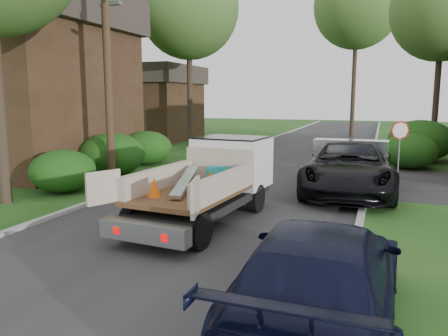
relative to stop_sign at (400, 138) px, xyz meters
name	(u,v)px	position (x,y,z in m)	size (l,w,h in m)	color
ground	(184,233)	(-5.20, -9.00, -1.78)	(120.00, 120.00, 0.00)	#194914
road	(276,171)	(-5.20, 1.00, -1.77)	(8.00, 90.00, 0.02)	#28282B
curb_left	(195,165)	(-9.30, 1.00, -1.72)	(0.20, 90.00, 0.12)	#9E9E99
curb_right	(369,175)	(-1.10, 1.00, -1.72)	(0.20, 90.00, 0.12)	#9E9E99
stop_sign	(400,138)	(0.00, 0.00, 0.00)	(0.71, 0.32, 2.48)	slate
utility_pole	(107,50)	(-10.68, -4.02, 3.40)	(2.42, 1.25, 10.00)	#382619
house_left_near	(17,79)	(-17.20, -2.00, 2.50)	(9.72, 8.64, 8.40)	#342215
house_left_far	(148,102)	(-18.70, 13.00, 1.27)	(7.56, 7.56, 6.00)	#342215
hedge_left_a	(63,171)	(-11.40, -6.00, -1.01)	(2.34, 2.34, 1.53)	#1C4710
hedge_left_b	(112,154)	(-11.70, -2.50, -0.84)	(2.86, 2.86, 1.87)	#1C4710
hedge_left_c	(147,148)	(-12.00, 1.00, -0.93)	(2.60, 2.60, 1.70)	#1C4710
hedge_right_a	(409,151)	(0.60, 4.00, -0.93)	(2.60, 2.60, 1.70)	#1C4710
hedge_right_b	(421,141)	(1.30, 7.00, -0.67)	(3.38, 3.38, 2.21)	#1C4710
tree_left_far	(189,9)	(-12.70, 8.00, 7.20)	(6.40, 6.40, 12.20)	#2D2119
tree_right_far	(443,10)	(2.30, 11.00, 6.70)	(6.00, 6.00, 11.50)	#2D2119
tree_left_back	(63,4)	(-19.20, 4.00, 7.20)	(6.00, 6.00, 12.00)	#2D2119
tree_center_far	(357,6)	(-3.20, 21.00, 9.20)	(7.20, 7.20, 14.60)	#2D2119
flatbed_truck	(217,175)	(-5.04, -7.10, -0.59)	(2.88, 5.96, 2.19)	black
black_pickup	(349,168)	(-1.71, -2.64, -0.86)	(3.03, 6.58, 1.83)	black
navy_suv	(320,274)	(-1.40, -12.35, -0.99)	(2.22, 5.45, 1.58)	black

